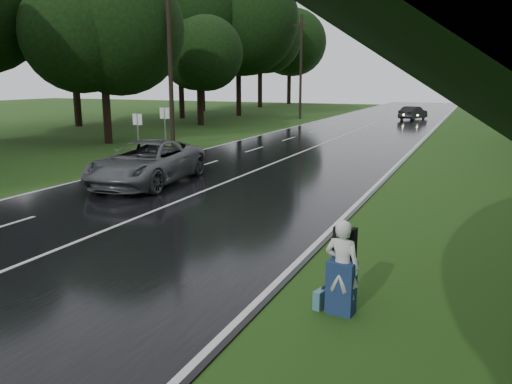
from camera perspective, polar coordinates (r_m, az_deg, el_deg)
ground at (r=12.88m, az=-25.37°, el=-7.68°), size 160.00×160.00×0.00m
road at (r=29.57m, az=5.14°, el=4.47°), size 12.00×140.00×0.04m
lane_center at (r=29.57m, az=5.14°, el=4.52°), size 0.12×140.00×0.01m
grey_car at (r=20.92m, az=-12.27°, el=3.28°), size 3.59×6.50×1.72m
far_car at (r=56.03m, az=17.37°, el=8.54°), size 2.62×4.45×1.39m
hitchhiker at (r=9.36m, az=9.71°, el=-8.72°), size 0.69×0.63×1.78m
suitcase at (r=9.79m, az=7.60°, el=-11.75°), size 0.27×0.53×0.36m
utility_pole_mid at (r=32.86m, az=-9.37°, el=5.14°), size 1.80×0.28×10.99m
utility_pole_far at (r=55.22m, az=4.99°, el=8.25°), size 1.80×0.28×10.73m
road_sign_a at (r=27.85m, az=-13.06°, el=3.65°), size 0.58×0.10×2.42m
road_sign_b at (r=29.89m, az=-10.14°, el=4.38°), size 0.63×0.10×2.62m
tree_left_d at (r=35.37m, az=-16.33°, el=5.33°), size 8.05×8.05×12.57m
tree_left_e at (r=48.07m, az=-6.27°, el=7.57°), size 7.55×7.55×11.80m
tree_left_f at (r=60.13m, az=-1.96°, el=8.65°), size 11.58×11.58×18.10m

